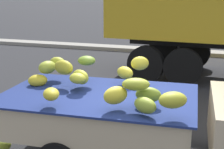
# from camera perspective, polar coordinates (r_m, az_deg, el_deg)

# --- Properties ---
(curb_strip) EXTENTS (80.00, 0.80, 0.16)m
(curb_strip) POSITION_cam_1_polar(r_m,az_deg,el_deg) (14.09, 14.52, 3.81)
(curb_strip) COLOR gray
(curb_strip) RESTS_ON ground
(fallen_banana_bunch_near_tailgate) EXTENTS (0.36, 0.34, 0.22)m
(fallen_banana_bunch_near_tailgate) POSITION_cam_1_polar(r_m,az_deg,el_deg) (5.80, -18.96, -11.80)
(fallen_banana_bunch_near_tailgate) COLOR #93A731
(fallen_banana_bunch_near_tailgate) RESTS_ON ground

